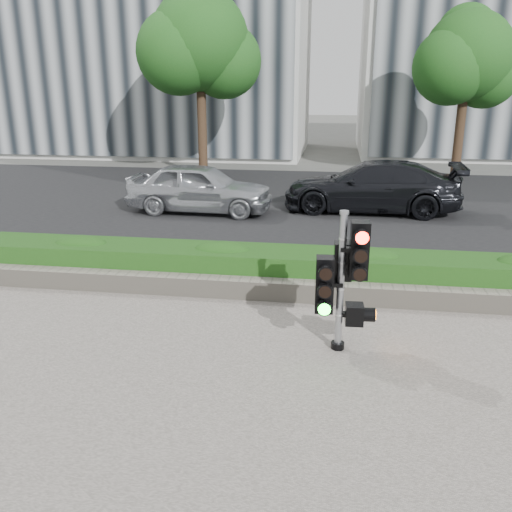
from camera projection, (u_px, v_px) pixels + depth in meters
name	position (u px, v px, depth m)	size (l,w,h in m)	color
ground	(269.00, 351.00, 7.74)	(120.00, 120.00, 0.00)	#51514C
sidewalk	(237.00, 467.00, 5.38)	(16.00, 11.00, 0.03)	#9E9389
road	(308.00, 203.00, 17.16)	(60.00, 13.00, 0.02)	black
curb	(289.00, 274.00, 10.69)	(60.00, 0.25, 0.12)	gray
stone_wall	(282.00, 290.00, 9.47)	(12.00, 0.32, 0.34)	gray
hedge	(286.00, 269.00, 10.03)	(12.00, 1.00, 0.68)	#377423
building_left	(154.00, 6.00, 28.37)	(16.00, 9.00, 15.00)	#B7B7B2
tree_left	(200.00, 44.00, 20.55)	(4.61, 4.03, 7.34)	black
tree_right	(467.00, 60.00, 20.25)	(4.10, 3.58, 6.53)	black
traffic_signal	(343.00, 274.00, 7.44)	(0.70, 0.52, 2.02)	black
car_silver	(200.00, 188.00, 15.77)	(1.70, 4.22, 1.44)	#B4B7BC
car_dark	(372.00, 186.00, 15.88)	(2.07, 5.10, 1.48)	black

